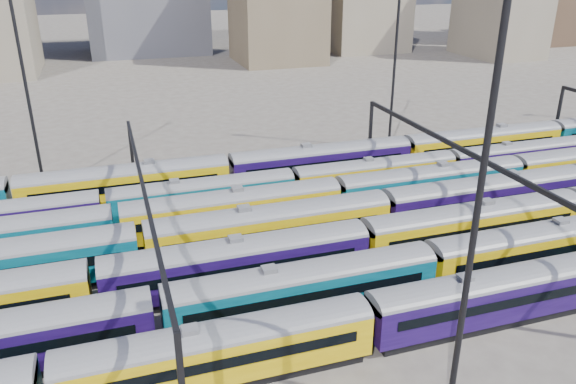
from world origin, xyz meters
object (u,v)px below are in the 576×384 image
object	(u,v)px
rake_0	(495,291)
mast_2	(479,197)
rake_1	(539,243)
rake_2	(364,239)

from	to	relation	value
rake_0	mast_2	world-z (taller)	mast_2
rake_0	mast_2	distance (m)	15.63
rake_0	mast_2	xyz separation A→B (m)	(-8.13, -7.00, 11.36)
rake_1	mast_2	bearing A→B (deg)	-143.48
rake_1	rake_2	size ratio (longest dim) A/B	0.80
rake_0	rake_1	bearing A→B (deg)	31.77
rake_2	mast_2	bearing A→B (deg)	-97.97
rake_1	rake_2	distance (m)	14.70
rake_0	rake_2	world-z (taller)	rake_2
rake_1	mast_2	distance (m)	23.09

